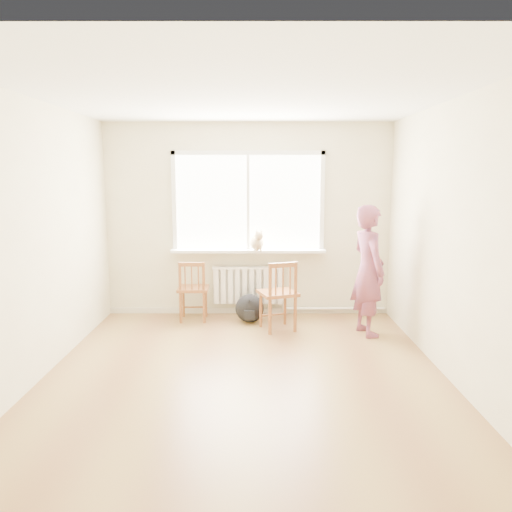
{
  "coord_description": "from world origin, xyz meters",
  "views": [
    {
      "loc": [
        0.12,
        -4.76,
        1.98
      ],
      "look_at": [
        0.11,
        1.2,
        1.01
      ],
      "focal_mm": 35.0,
      "sensor_mm": 36.0,
      "label": 1
    }
  ],
  "objects_px": {
    "person": "(368,270)",
    "backpack": "(250,308)",
    "cat": "(257,242)",
    "chair_left": "(193,291)",
    "chair_right": "(279,296)"
  },
  "relations": [
    {
      "from": "person",
      "to": "backpack",
      "type": "xyz_separation_m",
      "value": [
        -1.48,
        0.5,
        -0.62
      ]
    },
    {
      "from": "cat",
      "to": "backpack",
      "type": "distance_m",
      "value": 0.92
    },
    {
      "from": "chair_right",
      "to": "chair_left",
      "type": "bearing_deg",
      "value": -39.18
    },
    {
      "from": "cat",
      "to": "backpack",
      "type": "relative_size",
      "value": 1.14
    },
    {
      "from": "chair_right",
      "to": "backpack",
      "type": "height_order",
      "value": "chair_right"
    },
    {
      "from": "person",
      "to": "chair_left",
      "type": "bearing_deg",
      "value": 60.86
    },
    {
      "from": "chair_right",
      "to": "person",
      "type": "height_order",
      "value": "person"
    },
    {
      "from": "chair_left",
      "to": "person",
      "type": "bearing_deg",
      "value": 164.57
    },
    {
      "from": "person",
      "to": "backpack",
      "type": "relative_size",
      "value": 4.19
    },
    {
      "from": "person",
      "to": "cat",
      "type": "distance_m",
      "value": 1.59
    },
    {
      "from": "chair_left",
      "to": "backpack",
      "type": "distance_m",
      "value": 0.81
    },
    {
      "from": "chair_right",
      "to": "cat",
      "type": "height_order",
      "value": "cat"
    },
    {
      "from": "person",
      "to": "cat",
      "type": "bearing_deg",
      "value": 46.01
    },
    {
      "from": "person",
      "to": "backpack",
      "type": "height_order",
      "value": "person"
    },
    {
      "from": "backpack",
      "to": "person",
      "type": "bearing_deg",
      "value": -18.71
    }
  ]
}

